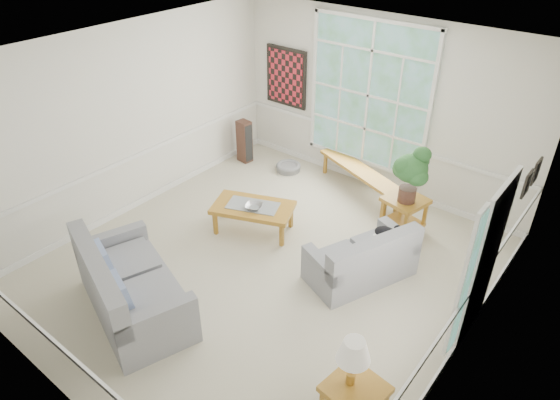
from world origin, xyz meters
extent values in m
cube|color=#BBB49B|center=(0.00, 0.00, -0.01)|extent=(5.50, 6.00, 0.01)
cube|color=white|center=(0.00, 0.00, 3.00)|extent=(5.50, 6.00, 0.02)
cube|color=silver|center=(0.00, 3.00, 1.50)|extent=(5.50, 0.02, 3.00)
cube|color=silver|center=(0.00, -3.00, 1.50)|extent=(5.50, 0.02, 3.00)
cube|color=silver|center=(-2.75, 0.00, 1.50)|extent=(0.02, 6.00, 3.00)
cube|color=silver|center=(2.75, 0.00, 1.50)|extent=(0.02, 6.00, 3.00)
cube|color=white|center=(-0.20, 2.96, 1.65)|extent=(2.30, 0.08, 2.40)
cube|color=white|center=(2.71, 0.60, 1.05)|extent=(0.08, 0.90, 2.10)
cube|color=white|center=(2.71, -0.03, 1.15)|extent=(0.08, 0.26, 1.90)
cube|color=maroon|center=(-1.95, 2.95, 1.60)|extent=(0.90, 0.06, 1.10)
cube|color=black|center=(2.71, 1.75, 1.55)|extent=(0.04, 0.26, 0.32)
cube|color=black|center=(2.71, 2.15, 1.55)|extent=(0.04, 0.26, 0.32)
cube|color=gray|center=(1.16, 0.64, 0.39)|extent=(1.24, 1.63, 0.79)
cube|color=gray|center=(-0.71, -1.71, 0.50)|extent=(2.06, 1.50, 1.00)
cube|color=#9D6A20|center=(-0.71, 0.54, 0.23)|extent=(1.39, 1.08, 0.46)
imported|color=gray|center=(-0.65, 0.50, 0.50)|extent=(0.42, 0.42, 0.08)
cube|color=#9D6A20|center=(-0.04, 2.61, 0.22)|extent=(1.91, 1.02, 0.44)
cube|color=#9D6A20|center=(1.11, 2.02, 0.29)|extent=(0.69, 0.69, 0.58)
cylinder|color=slate|center=(-1.48, 2.44, 0.07)|extent=(0.60, 0.60, 0.14)
cube|color=#42271D|center=(-2.40, 2.23, 0.42)|extent=(0.28, 0.24, 0.84)
ellipsoid|color=black|center=(1.27, 1.15, 0.49)|extent=(0.45, 0.39, 0.18)
camera|label=1|loc=(3.63, -4.23, 4.62)|focal=32.00mm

